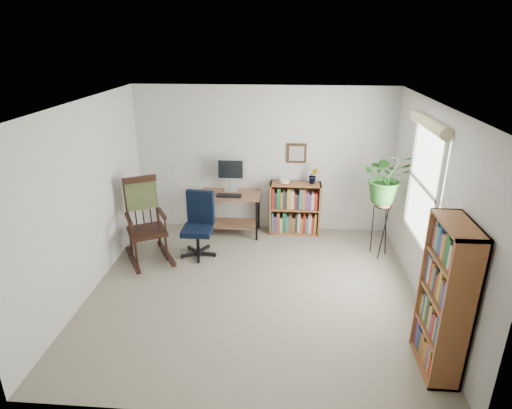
# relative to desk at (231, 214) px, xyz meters

# --- Properties ---
(floor) EXTENTS (4.20, 4.00, 0.00)m
(floor) POSITION_rel_desk_xyz_m (0.52, -1.70, -0.35)
(floor) COLOR gray
(floor) RESTS_ON ground
(ceiling) EXTENTS (4.20, 4.00, 0.00)m
(ceiling) POSITION_rel_desk_xyz_m (0.52, -1.70, 2.05)
(ceiling) COLOR silver
(ceiling) RESTS_ON ground
(wall_back) EXTENTS (4.20, 0.00, 2.40)m
(wall_back) POSITION_rel_desk_xyz_m (0.52, 0.30, 0.85)
(wall_back) COLOR beige
(wall_back) RESTS_ON ground
(wall_front) EXTENTS (4.20, 0.00, 2.40)m
(wall_front) POSITION_rel_desk_xyz_m (0.52, -3.70, 0.85)
(wall_front) COLOR beige
(wall_front) RESTS_ON ground
(wall_left) EXTENTS (0.00, 4.00, 2.40)m
(wall_left) POSITION_rel_desk_xyz_m (-1.58, -1.70, 0.85)
(wall_left) COLOR beige
(wall_left) RESTS_ON ground
(wall_right) EXTENTS (0.00, 4.00, 2.40)m
(wall_right) POSITION_rel_desk_xyz_m (2.62, -1.70, 0.85)
(wall_right) COLOR beige
(wall_right) RESTS_ON ground
(window) EXTENTS (0.12, 1.20, 1.50)m
(window) POSITION_rel_desk_xyz_m (2.58, -1.40, 1.05)
(window) COLOR silver
(window) RESTS_ON wall_right
(desk) EXTENTS (0.98, 0.54, 0.71)m
(desk) POSITION_rel_desk_xyz_m (0.00, 0.00, 0.00)
(desk) COLOR brown
(desk) RESTS_ON floor
(monitor) EXTENTS (0.46, 0.16, 0.56)m
(monitor) POSITION_rel_desk_xyz_m (0.00, 0.14, 0.63)
(monitor) COLOR silver
(monitor) RESTS_ON desk
(keyboard) EXTENTS (0.40, 0.15, 0.02)m
(keyboard) POSITION_rel_desk_xyz_m (0.00, -0.12, 0.37)
(keyboard) COLOR black
(keyboard) RESTS_ON desk
(office_chair) EXTENTS (0.60, 0.60, 0.99)m
(office_chair) POSITION_rel_desk_xyz_m (-0.39, -0.81, 0.14)
(office_chair) COLOR black
(office_chair) RESTS_ON floor
(rocking_chair) EXTENTS (1.09, 1.25, 1.25)m
(rocking_chair) POSITION_rel_desk_xyz_m (-1.09, -0.98, 0.27)
(rocking_chair) COLOR black
(rocking_chair) RESTS_ON floor
(low_bookshelf) EXTENTS (0.83, 0.28, 0.88)m
(low_bookshelf) POSITION_rel_desk_xyz_m (1.06, 0.12, 0.08)
(low_bookshelf) COLOR brown
(low_bookshelf) RESTS_ON floor
(tall_bookshelf) EXTENTS (0.30, 0.69, 1.58)m
(tall_bookshelf) POSITION_rel_desk_xyz_m (2.44, -2.93, 0.44)
(tall_bookshelf) COLOR brown
(tall_bookshelf) RESTS_ON floor
(plant_stand) EXTENTS (0.30, 0.30, 0.94)m
(plant_stand) POSITION_rel_desk_xyz_m (2.32, -0.59, 0.12)
(plant_stand) COLOR black
(plant_stand) RESTS_ON floor
(spider_plant) EXTENTS (1.69, 1.88, 1.46)m
(spider_plant) POSITION_rel_desk_xyz_m (2.32, -0.59, 1.25)
(spider_plant) COLOR #276021
(spider_plant) RESTS_ON plant_stand
(potted_plant_small) EXTENTS (0.13, 0.24, 0.11)m
(potted_plant_small) POSITION_rel_desk_xyz_m (1.34, 0.13, 0.58)
(potted_plant_small) COLOR #276021
(potted_plant_small) RESTS_ON low_bookshelf
(framed_picture) EXTENTS (0.32, 0.04, 0.32)m
(framed_picture) POSITION_rel_desk_xyz_m (1.06, 0.27, 0.98)
(framed_picture) COLOR black
(framed_picture) RESTS_ON wall_back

